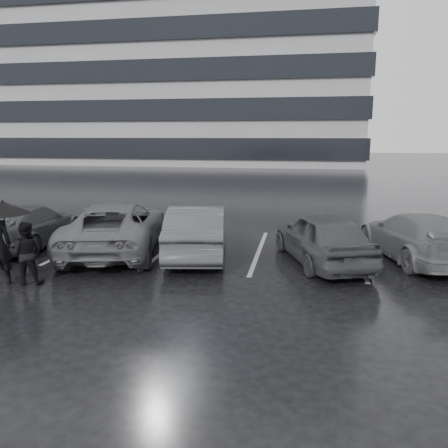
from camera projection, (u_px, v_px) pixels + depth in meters
name	position (u px, v px, depth m)	size (l,w,h in m)	color
ground	(225.00, 276.00, 10.75)	(160.00, 160.00, 0.00)	black
office_building	(125.00, 51.00, 57.96)	(61.00, 26.00, 29.00)	#959598
car_main	(322.00, 238.00, 11.73)	(1.66, 4.13, 1.41)	black
car_west_a	(198.00, 230.00, 12.49)	(1.54, 4.43, 1.46)	#2B2B2E
car_west_b	(116.00, 227.00, 12.92)	(2.45, 5.32, 1.48)	#444446
car_west_c	(29.00, 226.00, 13.55)	(1.81, 4.45, 1.29)	black
car_east	(416.00, 236.00, 12.07)	(1.84, 4.54, 1.32)	#444446
pedestrian_right	(26.00, 253.00, 10.06)	(0.71, 0.56, 1.47)	black
umbrella	(3.00, 208.00, 9.95)	(1.15, 1.15, 1.96)	black
stall_stripes	(213.00, 249.00, 13.30)	(19.72, 5.00, 0.00)	#969698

